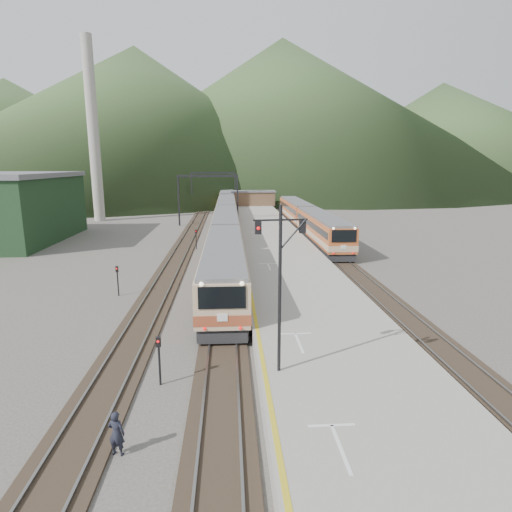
{
  "coord_description": "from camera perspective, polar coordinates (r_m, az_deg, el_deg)",
  "views": [
    {
      "loc": [
        0.43,
        -13.52,
        9.65
      ],
      "look_at": [
        2.67,
        21.86,
        2.0
      ],
      "focal_mm": 30.0,
      "sensor_mm": 36.0,
      "label": 1
    }
  ],
  "objects": [
    {
      "name": "second_train",
      "position": [
        61.65,
        6.78,
        4.99
      ],
      "size": [
        2.94,
        40.03,
        3.59
      ],
      "color": "#B05327",
      "rests_on": "track_second"
    },
    {
      "name": "platform",
      "position": [
        52.59,
        2.08,
        2.15
      ],
      "size": [
        8.0,
        100.0,
        1.0
      ],
      "primitive_type": "cube",
      "color": "gray",
      "rests_on": "ground"
    },
    {
      "name": "smokestack",
      "position": [
        78.96,
        -20.88,
        15.3
      ],
      "size": [
        1.8,
        1.8,
        30.0
      ],
      "primitive_type": "cylinder",
      "color": "#9E998E",
      "rests_on": "ground"
    },
    {
      "name": "track_main",
      "position": [
        54.38,
        -4.02,
        2.0
      ],
      "size": [
        2.6,
        200.0,
        0.23
      ],
      "color": "black",
      "rests_on": "ground"
    },
    {
      "name": "short_signal_b",
      "position": [
        49.69,
        -8.0,
        2.58
      ],
      "size": [
        0.26,
        0.22,
        2.27
      ],
      "color": "black",
      "rests_on": "ground"
    },
    {
      "name": "ground",
      "position": [
        16.62,
        -4.81,
        -23.37
      ],
      "size": [
        400.0,
        400.0,
        0.0
      ],
      "primitive_type": "plane",
      "color": "#47423D",
      "rests_on": "ground"
    },
    {
      "name": "track_far",
      "position": [
        54.65,
        -9.27,
        1.92
      ],
      "size": [
        2.6,
        200.0,
        0.23
      ],
      "color": "black",
      "rests_on": "ground"
    },
    {
      "name": "station_shed",
      "position": [
        91.94,
        -0.39,
        7.76
      ],
      "size": [
        9.4,
        4.4,
        3.1
      ],
      "color": "brown",
      "rests_on": "platform"
    },
    {
      "name": "hill_c",
      "position": [
        249.41,
        23.26,
        14.76
      ],
      "size": [
        160.0,
        160.0,
        50.0
      ],
      "primitive_type": "cone",
      "color": "#2F4F27",
      "rests_on": "ground"
    },
    {
      "name": "hill_b",
      "position": [
        246.89,
        3.46,
        18.63
      ],
      "size": [
        220.0,
        220.0,
        75.0
      ],
      "primitive_type": "cone",
      "color": "#2F4F27",
      "rests_on": "ground"
    },
    {
      "name": "track_second",
      "position": [
        55.49,
        7.95,
        2.12
      ],
      "size": [
        2.6,
        200.0,
        0.23
      ],
      "color": "black",
      "rests_on": "ground"
    },
    {
      "name": "hill_d",
      "position": [
        281.24,
        -29.98,
        14.25
      ],
      "size": [
        200.0,
        200.0,
        55.0
      ],
      "primitive_type": "cone",
      "color": "#2F4F27",
      "rests_on": "ground"
    },
    {
      "name": "signal_mast",
      "position": [
        17.43,
        3.22,
        -2.25
      ],
      "size": [
        2.2,
        0.35,
        7.08
      ],
      "color": "black",
      "rests_on": "platform"
    },
    {
      "name": "gantry_near",
      "position": [
        68.72,
        -6.42,
        8.71
      ],
      "size": [
        9.55,
        0.25,
        8.0
      ],
      "color": "black",
      "rests_on": "ground"
    },
    {
      "name": "short_signal_c",
      "position": [
        33.34,
        -17.99,
        -2.65
      ],
      "size": [
        0.25,
        0.21,
        2.27
      ],
      "color": "black",
      "rests_on": "ground"
    },
    {
      "name": "hill_a",
      "position": [
        208.5,
        -15.51,
        17.36
      ],
      "size": [
        180.0,
        180.0,
        60.0
      ],
      "primitive_type": "cone",
      "color": "#2F4F27",
      "rests_on": "ground"
    },
    {
      "name": "main_train",
      "position": [
        74.09,
        -3.96,
        6.29
      ],
      "size": [
        3.05,
        104.63,
        3.73
      ],
      "color": "tan",
      "rests_on": "track_main"
    },
    {
      "name": "gantry_far",
      "position": [
        93.67,
        -5.7,
        9.63
      ],
      "size": [
        9.55,
        0.25,
        8.0
      ],
      "color": "black",
      "rests_on": "ground"
    },
    {
      "name": "warehouse",
      "position": [
        62.61,
        -30.77,
        5.59
      ],
      "size": [
        14.5,
        20.5,
        8.6
      ],
      "color": "black",
      "rests_on": "ground"
    },
    {
      "name": "short_signal_a",
      "position": [
        19.74,
        -12.8,
        -12.65
      ],
      "size": [
        0.24,
        0.18,
        2.27
      ],
      "color": "black",
      "rests_on": "ground"
    },
    {
      "name": "worker",
      "position": [
        16.23,
        -18.12,
        -21.56
      ],
      "size": [
        0.66,
        0.51,
        1.6
      ],
      "primitive_type": "imported",
      "rotation": [
        0.0,
        0.0,
        2.9
      ],
      "color": "black",
      "rests_on": "ground"
    }
  ]
}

